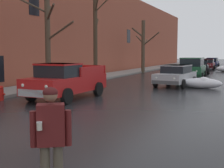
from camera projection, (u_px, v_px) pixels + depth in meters
The scene contains 14 objects.
left_sidewalk_slab at pixel (96, 77), 27.36m from camera, with size 2.63×80.00×0.14m, color gray.
brick_townhouse_facade at pixel (78, 26), 27.62m from camera, with size 0.63×80.00×9.22m.
snow_bank_along_left_kerb at pixel (202, 83), 19.67m from camera, with size 2.48×0.96×0.73m.
bare_tree_second_along_sidewalk at pixel (48, 39), 18.26m from camera, with size 3.07×3.35×5.62m.
bare_tree_mid_block at pixel (96, 33), 23.85m from camera, with size 2.56×2.68×7.13m.
bare_tree_far_down_block at pixel (143, 45), 34.59m from camera, with size 3.22×3.58×5.77m.
pickup_truck_red_approaching_near_lane at pixel (65, 81), 15.22m from camera, with size 2.29×4.99×1.76m.
sedan_silver_parked_kerbside_close at pixel (176, 75), 20.97m from camera, with size 2.29×4.32×1.42m.
suv_green_parked_kerbside_mid at pixel (192, 67), 26.33m from camera, with size 2.28×4.61×1.82m.
sedan_black_parked_far_down_block at pixel (200, 66), 33.35m from camera, with size 2.22×4.27×1.42m.
sedan_maroon_queued_behind_truck at pixel (207, 64), 40.53m from camera, with size 2.08×4.36×1.42m.
sedan_darkblue_at_far_intersection at pixel (212, 62), 46.48m from camera, with size 1.92×3.89×1.42m.
pedestrian_with_coffee at pixel (51, 134), 4.79m from camera, with size 0.59×0.52×1.76m.
fire_hydrant at pixel (1, 93), 14.78m from camera, with size 0.42×0.22×0.71m.
Camera 1 is at (6.42, -6.36, 2.29)m, focal length 49.99 mm.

